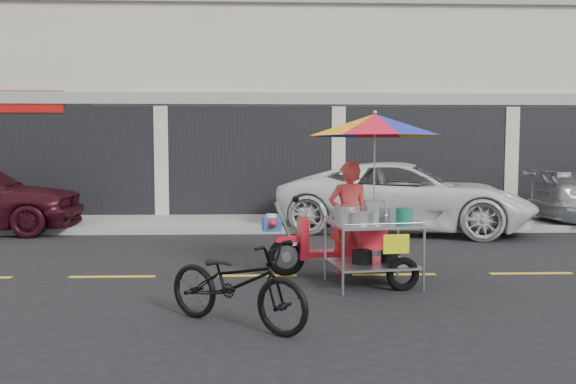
{
  "coord_description": "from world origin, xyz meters",
  "views": [
    {
      "loc": [
        -1.8,
        -7.87,
        1.77
      ],
      "look_at": [
        -1.5,
        0.6,
        1.15
      ],
      "focal_mm": 35.0,
      "sensor_mm": 36.0,
      "label": 1
    }
  ],
  "objects": [
    {
      "name": "ground",
      "position": [
        0.0,
        0.0,
        0.0
      ],
      "size": [
        90.0,
        90.0,
        0.0
      ],
      "primitive_type": "plane",
      "color": "black"
    },
    {
      "name": "sidewalk",
      "position": [
        0.0,
        5.5,
        0.07
      ],
      "size": [
        45.0,
        3.0,
        0.15
      ],
      "primitive_type": "cube",
      "color": "gray",
      "rests_on": "ground"
    },
    {
      "name": "shophouse_block",
      "position": [
        2.82,
        10.59,
        4.24
      ],
      "size": [
        36.0,
        8.11,
        10.4
      ],
      "color": "beige",
      "rests_on": "ground"
    },
    {
      "name": "centerline",
      "position": [
        0.0,
        0.0,
        0.0
      ],
      "size": [
        42.0,
        0.1,
        0.01
      ],
      "primitive_type": "cube",
      "color": "gold",
      "rests_on": "ground"
    },
    {
      "name": "white_pickup",
      "position": [
        1.21,
        4.39,
        0.76
      ],
      "size": [
        5.98,
        4.0,
        1.52
      ],
      "primitive_type": "imported",
      "rotation": [
        0.0,
        0.0,
        1.28
      ],
      "color": "white",
      "rests_on": "ground"
    },
    {
      "name": "near_bicycle",
      "position": [
        -2.12,
        -2.3,
        0.45
      ],
      "size": [
        1.74,
        1.46,
        0.89
      ],
      "primitive_type": "imported",
      "rotation": [
        0.0,
        0.0,
        0.96
      ],
      "color": "black",
      "rests_on": "ground"
    },
    {
      "name": "food_vendor_rig",
      "position": [
        -0.51,
        -0.32,
        1.45
      ],
      "size": [
        2.5,
        2.01,
        2.31
      ],
      "rotation": [
        0.0,
        0.0,
        0.15
      ],
      "color": "black",
      "rests_on": "ground"
    }
  ]
}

